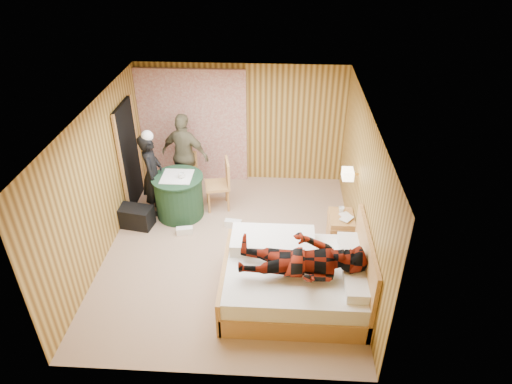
# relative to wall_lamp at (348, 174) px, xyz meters

# --- Properties ---
(floor) EXTENTS (4.20, 5.00, 0.01)m
(floor) POSITION_rel_wall_lamp_xyz_m (-1.92, -0.45, -1.30)
(floor) COLOR tan
(floor) RESTS_ON ground
(ceiling) EXTENTS (4.20, 5.00, 0.01)m
(ceiling) POSITION_rel_wall_lamp_xyz_m (-1.92, -0.45, 1.20)
(ceiling) COLOR white
(ceiling) RESTS_ON wall_back
(wall_back) EXTENTS (4.20, 0.02, 2.50)m
(wall_back) POSITION_rel_wall_lamp_xyz_m (-1.92, 2.05, -0.05)
(wall_back) COLOR tan
(wall_back) RESTS_ON floor
(wall_left) EXTENTS (0.02, 5.00, 2.50)m
(wall_left) POSITION_rel_wall_lamp_xyz_m (-4.02, -0.45, -0.05)
(wall_left) COLOR tan
(wall_left) RESTS_ON floor
(wall_right) EXTENTS (0.02, 5.00, 2.50)m
(wall_right) POSITION_rel_wall_lamp_xyz_m (0.18, -0.45, -0.05)
(wall_right) COLOR tan
(wall_right) RESTS_ON floor
(curtain) EXTENTS (2.20, 0.08, 2.40)m
(curtain) POSITION_rel_wall_lamp_xyz_m (-2.92, 1.98, -0.10)
(curtain) COLOR beige
(curtain) RESTS_ON floor
(doorway) EXTENTS (0.06, 0.90, 2.05)m
(doorway) POSITION_rel_wall_lamp_xyz_m (-3.98, 0.95, -0.28)
(doorway) COLOR black
(doorway) RESTS_ON floor
(wall_lamp) EXTENTS (0.26, 0.24, 0.16)m
(wall_lamp) POSITION_rel_wall_lamp_xyz_m (0.00, 0.00, 0.00)
(wall_lamp) COLOR gold
(wall_lamp) RESTS_ON wall_right
(bed) EXTENTS (2.16, 1.70, 1.17)m
(bed) POSITION_rel_wall_lamp_xyz_m (-0.80, -1.50, -0.96)
(bed) COLOR #E8A75F
(bed) RESTS_ON floor
(nightstand) EXTENTS (0.44, 0.59, 0.57)m
(nightstand) POSITION_rel_wall_lamp_xyz_m (-0.04, -0.17, -1.00)
(nightstand) COLOR #E8A75F
(nightstand) RESTS_ON floor
(round_table) EXTENTS (0.95, 0.95, 0.84)m
(round_table) POSITION_rel_wall_lamp_xyz_m (-3.00, 0.54, -0.88)
(round_table) COLOR #1C3E22
(round_table) RESTS_ON floor
(chair_far) EXTENTS (0.44, 0.44, 0.93)m
(chair_far) POSITION_rel_wall_lamp_xyz_m (-2.99, 1.29, -0.76)
(chair_far) COLOR #E8A75F
(chair_far) RESTS_ON floor
(chair_near) EXTENTS (0.55, 0.55, 1.02)m
(chair_near) POSITION_rel_wall_lamp_xyz_m (-2.22, 0.86, -0.71)
(chair_near) COLOR #E8A75F
(chair_near) RESTS_ON floor
(duffel_bag) EXTENTS (0.74, 0.48, 0.39)m
(duffel_bag) POSITION_rel_wall_lamp_xyz_m (-3.77, 0.14, -1.11)
(duffel_bag) COLOR black
(duffel_bag) RESTS_ON floor
(sneaker_left) EXTENTS (0.31, 0.18, 0.13)m
(sneaker_left) POSITION_rel_wall_lamp_xyz_m (-2.80, -0.07, -1.23)
(sneaker_left) COLOR white
(sneaker_left) RESTS_ON floor
(sneaker_right) EXTENTS (0.32, 0.16, 0.14)m
(sneaker_right) POSITION_rel_wall_lamp_xyz_m (-1.95, 0.20, -1.23)
(sneaker_right) COLOR white
(sneaker_right) RESTS_ON floor
(woman_standing) EXTENTS (0.45, 0.63, 1.62)m
(woman_standing) POSITION_rel_wall_lamp_xyz_m (-3.49, 0.64, -0.49)
(woman_standing) COLOR black
(woman_standing) RESTS_ON floor
(man_at_table) EXTENTS (1.09, 0.71, 1.72)m
(man_at_table) POSITION_rel_wall_lamp_xyz_m (-3.00, 1.34, -0.44)
(man_at_table) COLOR #686145
(man_at_table) RESTS_ON floor
(man_on_bed) EXTENTS (0.86, 0.67, 1.77)m
(man_on_bed) POSITION_rel_wall_lamp_xyz_m (-0.77, -1.73, -0.29)
(man_on_bed) COLOR maroon
(man_on_bed) RESTS_ON bed
(book_lower) EXTENTS (0.26, 0.28, 0.02)m
(book_lower) POSITION_rel_wall_lamp_xyz_m (-0.04, -0.22, -0.72)
(book_lower) COLOR white
(book_lower) RESTS_ON nightstand
(book_upper) EXTENTS (0.27, 0.28, 0.02)m
(book_upper) POSITION_rel_wall_lamp_xyz_m (-0.04, -0.22, -0.70)
(book_upper) COLOR white
(book_upper) RESTS_ON nightstand
(cup_nightstand) EXTENTS (0.12, 0.12, 0.09)m
(cup_nightstand) POSITION_rel_wall_lamp_xyz_m (-0.04, -0.04, -0.68)
(cup_nightstand) COLOR white
(cup_nightstand) RESTS_ON nightstand
(cup_table) EXTENTS (0.15, 0.15, 0.10)m
(cup_table) POSITION_rel_wall_lamp_xyz_m (-2.90, 0.49, -0.41)
(cup_table) COLOR white
(cup_table) RESTS_ON round_table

